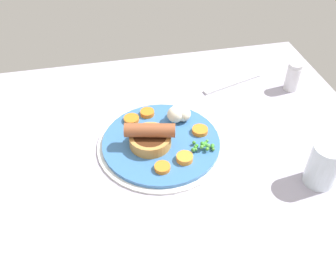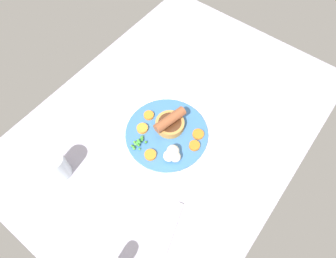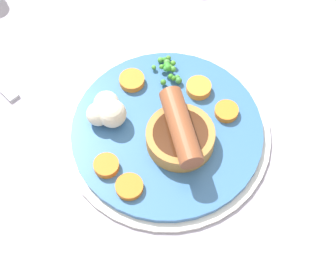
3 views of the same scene
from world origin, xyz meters
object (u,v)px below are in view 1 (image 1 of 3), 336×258
object	(u,v)px
pea_pile	(203,146)
carrot_slice_3	(147,113)
fork	(232,83)
salt_shaker	(293,77)
carrot_slice_0	(131,119)
drinking_glass	(324,165)
sausage_pudding	(150,137)
cauliflower_floret	(178,113)
dinner_plate	(161,143)
carrot_slice_2	(200,130)
carrot_slice_5	(162,167)
carrot_slice_4	(185,158)

from	to	relation	value
pea_pile	carrot_slice_3	world-z (taller)	pea_pile
fork	salt_shaker	size ratio (longest dim) A/B	2.33
pea_pile	salt_shaker	size ratio (longest dim) A/B	0.71
carrot_slice_0	drinking_glass	world-z (taller)	drinking_glass
sausage_pudding	pea_pile	world-z (taller)	sausage_pudding
cauliflower_floret	dinner_plate	bearing A→B (deg)	-130.62
carrot_slice_2	salt_shaker	bearing A→B (deg)	24.68
pea_pile	carrot_slice_5	xyz separation A→B (cm)	(-9.82, -3.97, -0.46)
dinner_plate	drinking_glass	xyz separation A→B (cm)	(29.14, -17.05, 4.20)
dinner_plate	carrot_slice_3	xyz separation A→B (cm)	(-1.45, 9.68, 1.37)
sausage_pudding	fork	world-z (taller)	sausage_pudding
salt_shaker	carrot_slice_0	bearing A→B (deg)	-172.26
carrot_slice_2	carrot_slice_3	xyz separation A→B (cm)	(-10.68, 8.78, 0.02)
pea_pile	salt_shaker	distance (cm)	35.28
dinner_plate	cauliflower_floret	xyz separation A→B (cm)	(5.46, 6.37, 2.65)
fork	carrot_slice_5	bearing A→B (deg)	-149.27
carrot_slice_4	salt_shaker	xyz separation A→B (cm)	(34.56, 21.15, 1.80)
drinking_glass	carrot_slice_5	bearing A→B (deg)	164.35
carrot_slice_4	fork	size ratio (longest dim) A/B	0.20
carrot_slice_5	fork	distance (cm)	37.62
pea_pile	carrot_slice_4	world-z (taller)	pea_pile
carrot_slice_4	drinking_glass	distance (cm)	27.55
pea_pile	fork	world-z (taller)	pea_pile
dinner_plate	carrot_slice_4	bearing A→B (deg)	-62.06
carrot_slice_0	carrot_slice_3	size ratio (longest dim) A/B	1.08
sausage_pudding	salt_shaker	size ratio (longest dim) A/B	1.46
dinner_plate	sausage_pudding	xyz separation A→B (cm)	(-2.54, -0.67, 3.04)
carrot_slice_2	salt_shaker	size ratio (longest dim) A/B	0.47
salt_shaker	carrot_slice_4	bearing A→B (deg)	-148.54
pea_pile	drinking_glass	size ratio (longest dim) A/B	0.57
carrot_slice_4	carrot_slice_5	size ratio (longest dim) A/B	1.07
sausage_pudding	dinner_plate	bearing A→B (deg)	27.54
cauliflower_floret	carrot_slice_3	xyz separation A→B (cm)	(-6.92, 3.31, -1.27)
dinner_plate	cauliflower_floret	world-z (taller)	cauliflower_floret
carrot_slice_3	fork	xyz separation A→B (cm)	(25.18, 9.76, -1.64)
cauliflower_floret	carrot_slice_2	bearing A→B (deg)	-55.48
pea_pile	carrot_slice_2	size ratio (longest dim) A/B	1.52
carrot_slice_3	pea_pile	bearing A→B (deg)	-55.28
carrot_slice_0	salt_shaker	bearing A→B (deg)	7.74
sausage_pudding	carrot_slice_3	bearing A→B (deg)	96.80
sausage_pudding	cauliflower_floret	size ratio (longest dim) A/B	2.00
pea_pile	fork	distance (cm)	28.52
sausage_pudding	carrot_slice_2	distance (cm)	11.98
carrot_slice_0	carrot_slice_3	bearing A→B (deg)	18.78
carrot_slice_2	sausage_pudding	bearing A→B (deg)	-172.38
carrot_slice_3	carrot_slice_5	bearing A→B (deg)	-89.95
carrot_slice_4	pea_pile	bearing A→B (deg)	26.96
cauliflower_floret	carrot_slice_0	bearing A→B (deg)	170.15
carrot_slice_2	drinking_glass	world-z (taller)	drinking_glass
drinking_glass	salt_shaker	size ratio (longest dim) A/B	1.23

